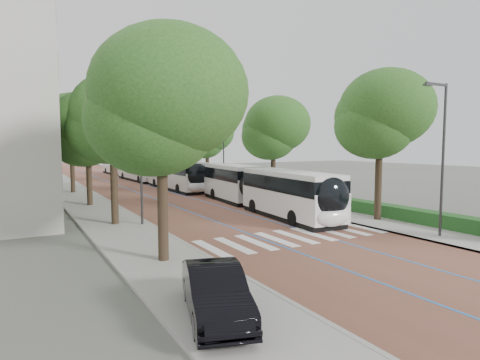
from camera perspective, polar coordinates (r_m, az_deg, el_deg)
name	(u,v)px	position (r m, az deg, el deg)	size (l,w,h in m)	color
ground	(304,241)	(21.13, 9.04, -8.61)	(160.00, 160.00, 0.00)	#51544C
road	(120,181)	(57.65, -16.73, -0.12)	(11.00, 140.00, 0.02)	brown
sidewalk_left	(61,183)	(56.44, -24.16, -0.41)	(4.00, 140.00, 0.12)	gray
sidewalk_right	(172,178)	(59.77, -9.71, 0.24)	(4.00, 140.00, 0.12)	gray
kerb_left	(76,182)	(56.65, -22.25, -0.32)	(0.20, 140.00, 0.14)	gray
kerb_right	(159,179)	(59.15, -11.44, 0.16)	(0.20, 140.00, 0.14)	gray
zebra_crossing	(295,237)	(22.00, 7.80, -7.97)	(10.55, 3.60, 0.01)	silver
lane_line_left	(108,181)	(57.31, -18.29, -0.18)	(0.12, 126.00, 0.01)	#2469B8
lane_line_right	(131,180)	(58.03, -15.19, -0.04)	(0.12, 126.00, 0.01)	#2469B8
hedge	(418,216)	(27.56, 24.02, -4.68)	(1.20, 14.00, 0.80)	#18461A
streetlight_near	(441,147)	(23.45, 26.72, 4.15)	(1.82, 0.20, 8.00)	#303032
streetlight_far	(222,146)	(42.70, -2.57, 4.82)	(1.82, 0.20, 8.00)	#303032
lamp_post_left	(141,159)	(24.93, -13.91, 2.95)	(0.14, 0.14, 8.00)	#303032
trees_left	(78,128)	(39.59, -22.07, 6.90)	(6.47, 60.85, 9.87)	black
trees_right	(241,133)	(41.39, 0.11, 6.74)	(5.95, 47.57, 9.21)	black
lead_bus	(263,189)	(30.40, 3.23, -1.28)	(4.04, 18.54, 3.20)	black
bus_queued_0	(177,175)	(44.57, -8.90, 0.66)	(2.63, 12.42, 3.20)	white
bus_queued_1	(140,169)	(56.90, -14.03, 1.50)	(2.97, 12.48, 3.20)	white
bus_queued_2	(119,165)	(69.56, -16.79, 2.05)	(2.95, 12.48, 3.20)	white
parked_car	(215,292)	(11.69, -3.52, -15.56)	(1.53, 4.40, 1.45)	black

